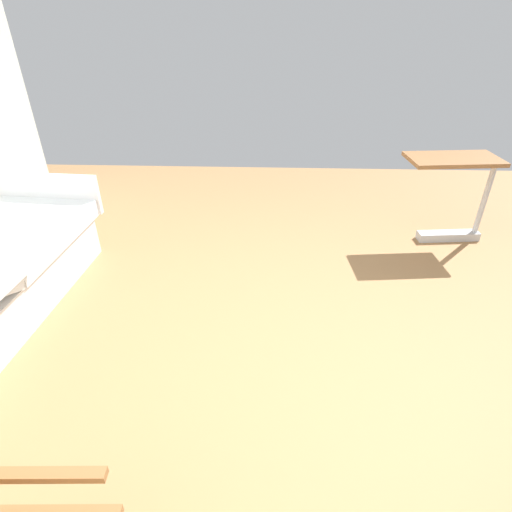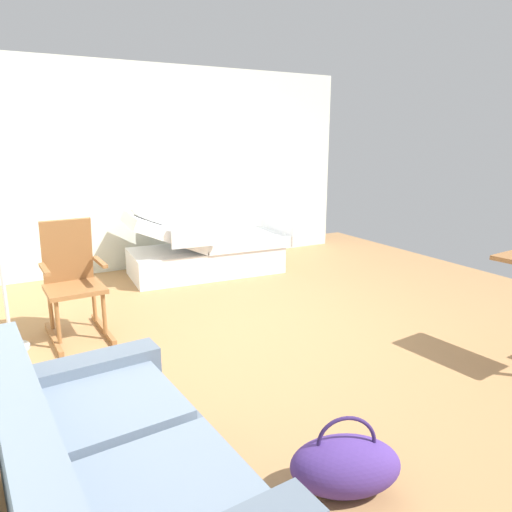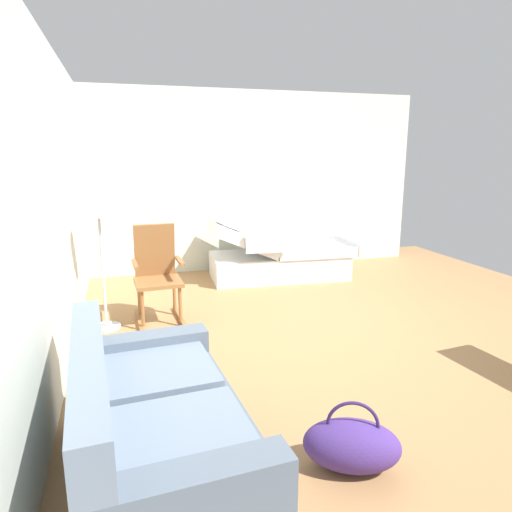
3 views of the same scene
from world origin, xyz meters
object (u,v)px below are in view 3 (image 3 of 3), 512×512
object	(u,v)px
couch	(156,435)
rocking_chair	(157,275)
duffel_bag	(352,445)
hospital_bed	(279,257)
floor_lamp	(98,211)

from	to	relation	value
couch	rocking_chair	distance (m)	2.60
rocking_chair	duffel_bag	size ratio (longest dim) A/B	1.63
hospital_bed	rocking_chair	distance (m)	2.25
hospital_bed	couch	distance (m)	4.39
hospital_bed	floor_lamp	size ratio (longest dim) A/B	1.46
rocking_chair	hospital_bed	bearing A→B (deg)	-54.90
couch	rocking_chair	xyz separation A→B (m)	(2.59, -0.22, 0.20)
rocking_chair	duffel_bag	world-z (taller)	rocking_chair
rocking_chair	duffel_bag	xyz separation A→B (m)	(-2.77, -0.86, -0.35)
duffel_bag	floor_lamp	bearing A→B (deg)	27.66
rocking_chair	duffel_bag	bearing A→B (deg)	-162.82
rocking_chair	floor_lamp	size ratio (longest dim) A/B	0.71
hospital_bed	floor_lamp	xyz separation A→B (m)	(-1.39, 2.38, 0.93)
couch	duffel_bag	size ratio (longest dim) A/B	2.57
floor_lamp	rocking_chair	bearing A→B (deg)	-79.72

